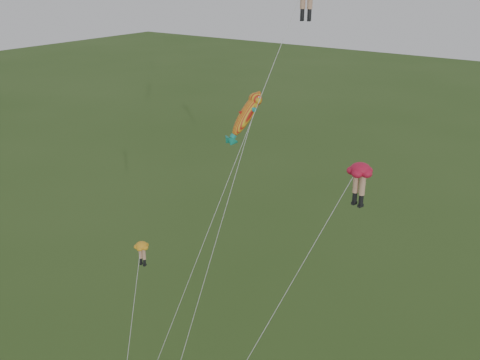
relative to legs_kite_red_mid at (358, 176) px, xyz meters
The scene contains 3 objects.
legs_kite_red_mid is the anchor object (origin of this frame).
legs_kite_yellow 14.76m from the legs_kite_red_mid, 150.77° to the right, with size 3.17×5.83×9.12m.
fish_kite 7.73m from the legs_kite_red_mid, 169.08° to the right, with size 1.82×10.84×18.90m.
Camera 1 is at (18.81, -20.20, 25.77)m, focal length 40.00 mm.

